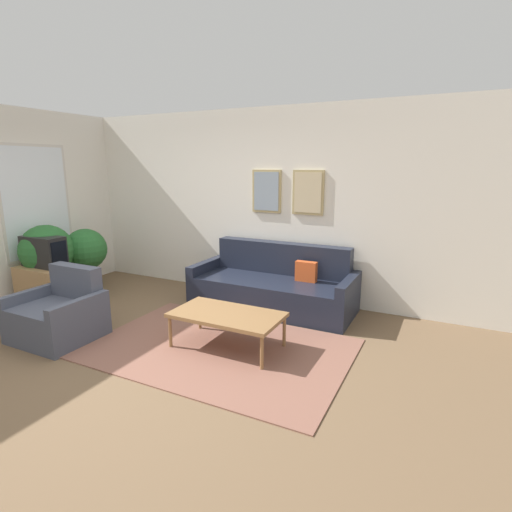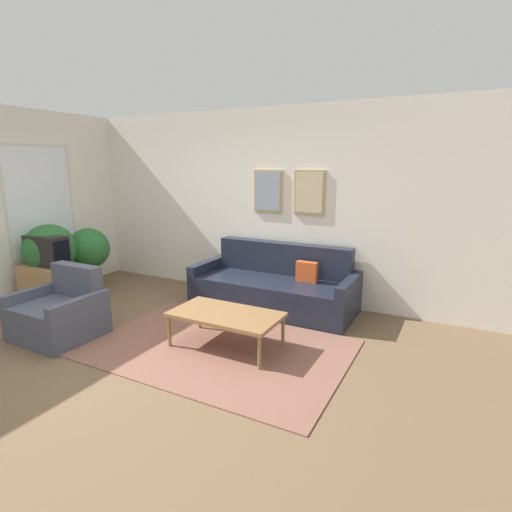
{
  "view_description": "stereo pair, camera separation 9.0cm",
  "coord_description": "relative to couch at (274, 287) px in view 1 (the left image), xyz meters",
  "views": [
    {
      "loc": [
        2.92,
        -2.67,
        1.92
      ],
      "look_at": [
        0.84,
        1.5,
        0.85
      ],
      "focal_mm": 28.0,
      "sensor_mm": 36.0,
      "label": 1
    },
    {
      "loc": [
        3.0,
        -2.63,
        1.92
      ],
      "look_at": [
        0.84,
        1.5,
        0.85
      ],
      "focal_mm": 28.0,
      "sensor_mm": 36.0,
      "label": 2
    }
  ],
  "objects": [
    {
      "name": "tv_stand",
      "position": [
        -2.87,
        -1.31,
        -0.01
      ],
      "size": [
        0.75,
        0.51,
        0.55
      ],
      "color": "#A87F51",
      "rests_on": "ground_plane"
    },
    {
      "name": "potted_plant_small",
      "position": [
        -3.08,
        -1.15,
        0.26
      ],
      "size": [
        0.53,
        0.53,
        0.87
      ],
      "color": "beige",
      "rests_on": "ground_plane"
    },
    {
      "name": "area_rug",
      "position": [
        -0.01,
        -1.45,
        -0.28
      ],
      "size": [
        2.72,
        1.81,
        0.01
      ],
      "color": "brown",
      "rests_on": "ground_plane"
    },
    {
      "name": "wall_back",
      "position": [
        -0.8,
        0.46,
        1.06
      ],
      "size": [
        8.0,
        0.09,
        2.7
      ],
      "color": "white",
      "rests_on": "ground_plane"
    },
    {
      "name": "armchair",
      "position": [
        -1.76,
        -1.99,
        -0.02
      ],
      "size": [
        0.87,
        0.76,
        0.78
      ],
      "rotation": [
        0.0,
        0.0,
        -0.17
      ],
      "color": "#474C5B",
      "rests_on": "ground_plane"
    },
    {
      "name": "potted_plant_by_window",
      "position": [
        -2.84,
        -0.64,
        0.36
      ],
      "size": [
        0.62,
        0.62,
        0.98
      ],
      "color": "slate",
      "rests_on": "ground_plane"
    },
    {
      "name": "ground_plane",
      "position": [
        -0.81,
        -2.11,
        -0.29
      ],
      "size": [
        16.0,
        16.0,
        0.0
      ],
      "primitive_type": "plane",
      "color": "brown"
    },
    {
      "name": "tv",
      "position": [
        -2.87,
        -1.31,
        0.47
      ],
      "size": [
        0.63,
        0.28,
        0.42
      ],
      "color": "black",
      "rests_on": "tv_stand"
    },
    {
      "name": "couch",
      "position": [
        0.0,
        0.0,
        0.0
      ],
      "size": [
        2.2,
        0.9,
        0.85
      ],
      "color": "#1E2333",
      "rests_on": "ground_plane"
    },
    {
      "name": "coffee_table",
      "position": [
        0.06,
        -1.37,
        0.07
      ],
      "size": [
        1.16,
        0.63,
        0.39
      ],
      "color": "olive",
      "rests_on": "ground_plane"
    },
    {
      "name": "potted_plant_tall",
      "position": [
        -3.03,
        -1.15,
        0.43
      ],
      "size": [
        0.73,
        0.73,
        1.09
      ],
      "color": "#383D42",
      "rests_on": "ground_plane"
    }
  ]
}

